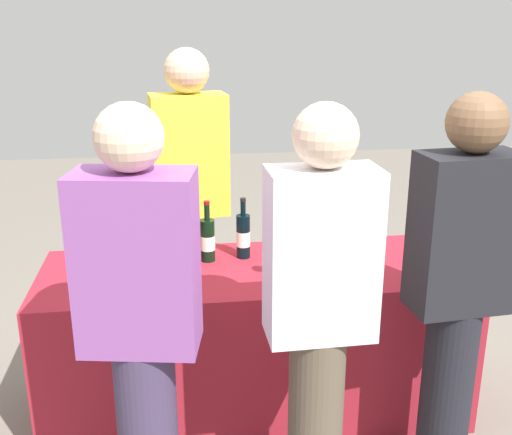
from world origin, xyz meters
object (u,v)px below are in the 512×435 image
object	(u,v)px
wine_glass_2	(270,256)
server_pouring	(191,197)
wine_bottle_1	(162,236)
wine_glass_0	(97,259)
wine_bottle_2	(184,241)
guest_0	(141,324)
menu_board	(326,259)
wine_bottle_0	(119,238)
wine_bottle_5	(300,232)
wine_glass_1	(115,265)
wine_bottle_4	(243,236)
wine_bottle_3	(208,240)
guest_2	(458,287)
guest_1	(319,312)

from	to	relation	value
wine_glass_2	server_pouring	distance (m)	0.75
wine_bottle_1	wine_glass_2	xyz separation A→B (m)	(0.49, -0.26, -0.03)
wine_glass_0	wine_glass_2	xyz separation A→B (m)	(0.77, -0.03, -0.02)
wine_bottle_2	server_pouring	world-z (taller)	server_pouring
guest_0	wine_bottle_2	bearing A→B (deg)	88.82
wine_bottle_1	menu_board	xyz separation A→B (m)	(0.99, 0.66, -0.44)
wine_bottle_0	wine_glass_2	distance (m)	0.74
wine_glass_0	server_pouring	xyz separation A→B (m)	(0.44, 0.63, 0.08)
menu_board	guest_0	bearing A→B (deg)	-129.26
wine_bottle_5	wine_glass_1	size ratio (longest dim) A/B	2.26
wine_bottle_1	wine_bottle_4	bearing A→B (deg)	-5.39
wine_glass_2	server_pouring	size ratio (longest dim) A/B	0.07
wine_bottle_3	server_pouring	world-z (taller)	server_pouring
wine_bottle_1	wine_bottle_3	xyz separation A→B (m)	(0.22, -0.06, -0.01)
wine_glass_1	wine_bottle_4	bearing A→B (deg)	23.26
wine_bottle_1	wine_bottle_3	world-z (taller)	wine_bottle_1
wine_bottle_5	menu_board	world-z (taller)	wine_bottle_5
wine_bottle_0	guest_0	world-z (taller)	guest_0
wine_bottle_3	wine_glass_0	world-z (taller)	wine_bottle_3
wine_glass_0	wine_bottle_2	bearing A→B (deg)	18.52
wine_glass_2	server_pouring	world-z (taller)	server_pouring
wine_bottle_4	server_pouring	distance (m)	0.50
wine_bottle_5	guest_2	size ratio (longest dim) A/B	0.19
menu_board	guest_1	bearing A→B (deg)	-110.86
server_pouring	menu_board	size ratio (longest dim) A/B	1.99
wine_glass_0	guest_2	distance (m)	1.53
wine_bottle_2	wine_bottle_3	world-z (taller)	wine_bottle_2
wine_bottle_3	wine_bottle_2	bearing A→B (deg)	-157.59
guest_2	wine_bottle_3	bearing A→B (deg)	137.22
wine_bottle_0	wine_glass_1	xyz separation A→B (m)	(0.00, -0.27, -0.02)
guest_0	wine_glass_1	bearing A→B (deg)	112.72
wine_glass_1	menu_board	distance (m)	1.58
wine_bottle_1	wine_glass_2	size ratio (longest dim) A/B	2.52
wine_bottle_5	guest_0	xyz separation A→B (m)	(-0.73, -0.90, 0.02)
wine_bottle_2	wine_bottle_3	size ratio (longest dim) A/B	1.11
guest_1	wine_bottle_3	bearing A→B (deg)	110.80
wine_bottle_0	wine_bottle_2	distance (m)	0.32
wine_bottle_5	wine_bottle_4	bearing A→B (deg)	-177.84
wine_bottle_5	wine_glass_2	xyz separation A→B (m)	(-0.19, -0.23, -0.03)
guest_1	wine_glass_2	bearing A→B (deg)	95.30
wine_bottle_3	server_pouring	bearing A→B (deg)	98.01
wine_bottle_0	wine_bottle_3	world-z (taller)	wine_bottle_0
server_pouring	guest_0	xyz separation A→B (m)	(-0.21, -1.32, -0.06)
wine_bottle_2	wine_bottle_1	bearing A→B (deg)	134.15
guest_1	guest_2	world-z (taller)	guest_2
wine_glass_0	server_pouring	world-z (taller)	server_pouring
wine_bottle_2	wine_glass_2	xyz separation A→B (m)	(0.39, -0.15, -0.03)
wine_bottle_4	server_pouring	xyz separation A→B (m)	(-0.24, 0.43, 0.08)
wine_bottle_1	wine_glass_0	bearing A→B (deg)	-140.36
guest_0	menu_board	world-z (taller)	guest_0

